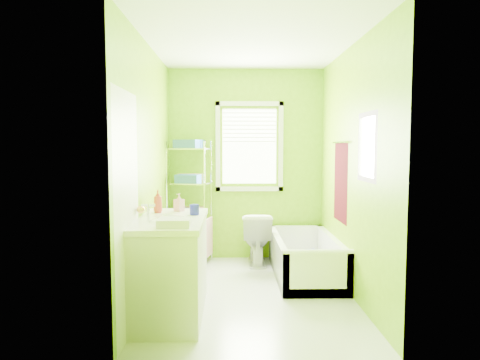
{
  "coord_description": "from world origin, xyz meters",
  "views": [
    {
      "loc": [
        -0.2,
        -4.42,
        1.56
      ],
      "look_at": [
        -0.1,
        0.25,
        1.19
      ],
      "focal_mm": 32.0,
      "sensor_mm": 36.0,
      "label": 1
    }
  ],
  "objects_px": {
    "toilet": "(256,238)",
    "wire_shelf_unit": "(190,188)",
    "vanity": "(171,263)",
    "bathtub": "(305,263)"
  },
  "relations": [
    {
      "from": "wire_shelf_unit",
      "to": "toilet",
      "type": "bearing_deg",
      "value": -8.2
    },
    {
      "from": "vanity",
      "to": "bathtub",
      "type": "bearing_deg",
      "value": 37.83
    },
    {
      "from": "wire_shelf_unit",
      "to": "vanity",
      "type": "bearing_deg",
      "value": -90.25
    },
    {
      "from": "toilet",
      "to": "wire_shelf_unit",
      "type": "xyz_separation_m",
      "value": [
        -0.88,
        0.13,
        0.66
      ]
    },
    {
      "from": "bathtub",
      "to": "toilet",
      "type": "distance_m",
      "value": 0.82
    },
    {
      "from": "bathtub",
      "to": "wire_shelf_unit",
      "type": "height_order",
      "value": "wire_shelf_unit"
    },
    {
      "from": "bathtub",
      "to": "vanity",
      "type": "height_order",
      "value": "vanity"
    },
    {
      "from": "bathtub",
      "to": "vanity",
      "type": "bearing_deg",
      "value": -142.17
    },
    {
      "from": "toilet",
      "to": "vanity",
      "type": "distance_m",
      "value": 1.92
    },
    {
      "from": "bathtub",
      "to": "vanity",
      "type": "distance_m",
      "value": 1.85
    }
  ]
}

